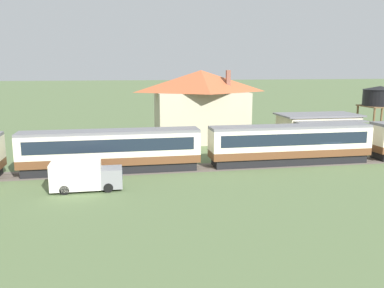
{
  "coord_description": "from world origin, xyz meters",
  "views": [
    {
      "loc": [
        -22.41,
        -39.89,
        10.36
      ],
      "look_at": [
        -13.98,
        5.29,
        1.67
      ],
      "focal_mm": 38.0,
      "sensor_mm": 36.0,
      "label": 1
    }
  ],
  "objects_px": {
    "water_tower": "(380,97)",
    "delivery_truck_grey": "(85,176)",
    "station_building": "(318,129)",
    "station_house_terracotta_roof": "(201,105)",
    "passenger_train": "(207,146)"
  },
  "relations": [
    {
      "from": "station_building",
      "to": "station_house_terracotta_roof",
      "type": "bearing_deg",
      "value": 157.48
    },
    {
      "from": "station_house_terracotta_roof",
      "to": "passenger_train",
      "type": "bearing_deg",
      "value": -99.47
    },
    {
      "from": "station_building",
      "to": "delivery_truck_grey",
      "type": "distance_m",
      "value": 33.21
    },
    {
      "from": "passenger_train",
      "to": "station_house_terracotta_roof",
      "type": "distance_m",
      "value": 16.02
    },
    {
      "from": "passenger_train",
      "to": "delivery_truck_grey",
      "type": "relative_size",
      "value": 12.63
    },
    {
      "from": "water_tower",
      "to": "delivery_truck_grey",
      "type": "distance_m",
      "value": 43.53
    },
    {
      "from": "delivery_truck_grey",
      "to": "station_house_terracotta_roof",
      "type": "bearing_deg",
      "value": 55.87
    },
    {
      "from": "station_building",
      "to": "station_house_terracotta_roof",
      "type": "distance_m",
      "value": 16.29
    },
    {
      "from": "delivery_truck_grey",
      "to": "station_building",
      "type": "bearing_deg",
      "value": 27.69
    },
    {
      "from": "passenger_train",
      "to": "station_building",
      "type": "relative_size",
      "value": 7.09
    },
    {
      "from": "station_house_terracotta_roof",
      "to": "water_tower",
      "type": "xyz_separation_m",
      "value": [
        25.01,
        -4.21,
        1.08
      ]
    },
    {
      "from": "water_tower",
      "to": "delivery_truck_grey",
      "type": "xyz_separation_m",
      "value": [
        -39.62,
        -17.34,
        -4.99
      ]
    },
    {
      "from": "passenger_train",
      "to": "station_building",
      "type": "distance_m",
      "value": 19.77
    },
    {
      "from": "station_house_terracotta_roof",
      "to": "delivery_truck_grey",
      "type": "bearing_deg",
      "value": -124.13
    },
    {
      "from": "delivery_truck_grey",
      "to": "passenger_train",
      "type": "bearing_deg",
      "value": 26.55
    }
  ]
}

